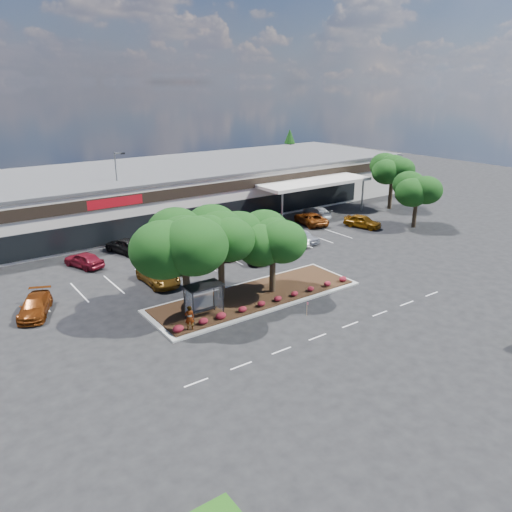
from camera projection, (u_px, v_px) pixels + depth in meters
ground at (306, 308)px, 39.05m from camera, size 160.00×160.00×0.00m
retail_store at (134, 194)px, 64.10m from camera, size 80.40×25.20×6.25m
landscape_island at (256, 296)px, 40.98m from camera, size 18.00×6.00×0.26m
lane_markings at (232, 270)px, 46.98m from camera, size 33.12×20.06×0.01m
shrub_row at (271, 300)px, 39.24m from camera, size 17.00×0.80×0.50m
bus_shelter at (203, 291)px, 36.44m from camera, size 2.75×1.55×2.59m
island_tree_west at (185, 262)px, 36.73m from camera, size 7.20×7.20×7.89m
island_tree_mid at (221, 254)px, 39.28m from camera, size 6.60×6.60×7.32m
island_tree_east at (273, 255)px, 40.46m from camera, size 5.80×5.80×6.50m
tree_east_near at (416, 201)px, 59.92m from camera, size 5.60×5.60×6.51m
tree_east_far at (392, 182)px, 68.62m from camera, size 6.40×6.40×7.62m
conifer_north_east at (289, 154)px, 90.02m from camera, size 3.96×3.96×9.00m
person_waiting at (190, 318)px, 34.86m from camera, size 0.78×0.67×1.82m
light_pole at (119, 199)px, 56.98m from camera, size 1.43×0.50×9.43m
survey_stake at (307, 307)px, 37.62m from camera, size 0.08×0.14×1.10m
car_0 at (35, 306)px, 37.81m from camera, size 3.75×5.22×1.40m
car_1 at (158, 276)px, 43.66m from camera, size 2.39×5.18×1.44m
car_2 at (180, 259)px, 47.41m from camera, size 3.07×5.24×1.63m
car_3 at (222, 250)px, 50.36m from camera, size 2.84×4.40×1.37m
car_4 at (252, 252)px, 49.44m from camera, size 3.27×5.35×1.70m
car_5 at (236, 241)px, 52.70m from camera, size 2.86×6.08×1.68m
car_6 at (293, 238)px, 54.11m from camera, size 1.75×4.42×1.43m
car_7 at (303, 236)px, 55.06m from camera, size 2.27×4.31×1.40m
car_8 at (363, 221)px, 60.51m from camera, size 3.12×4.90×1.55m
car_9 at (84, 260)px, 47.55m from camera, size 3.21×4.72×1.49m
car_10 at (125, 245)px, 51.49m from camera, size 3.36×5.16×1.63m
car_12 at (174, 233)px, 55.90m from camera, size 2.92×5.46×1.50m
car_13 at (240, 233)px, 55.55m from camera, size 4.25×6.47×1.65m
car_14 at (275, 227)px, 58.17m from camera, size 4.85×6.37×1.61m
car_15 at (257, 222)px, 59.74m from camera, size 4.63×6.69×1.70m
car_16 at (310, 219)px, 61.87m from camera, size 3.52×5.78×1.50m
car_17 at (317, 212)px, 65.08m from camera, size 2.76×5.14×1.42m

